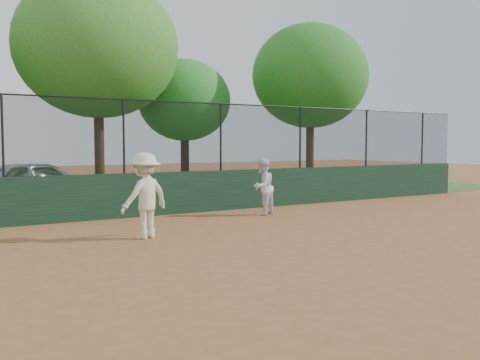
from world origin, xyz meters
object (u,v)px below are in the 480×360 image
player_second (263,187)px  tree_3 (184,101)px  player_main (145,196)px  tree_2 (98,47)px  parked_car (41,183)px  tree_4 (311,76)px

player_second → tree_3: bearing=-124.9°
player_second → player_main: (-4.20, -1.70, 0.12)m
player_main → tree_2: (1.82, 8.91, 4.60)m
parked_car → player_second: player_second is taller
parked_car → tree_2: (2.47, 1.77, 4.77)m
parked_car → player_second: size_ratio=2.76×
parked_car → tree_2: 5.65m
tree_2 → tree_3: 4.38m
player_second → tree_2: bearing=-95.8°
tree_2 → parked_car: bearing=-144.3°
player_main → player_second: bearing=22.1°
tree_3 → tree_4: tree_4 is taller
parked_car → tree_4: bearing=-86.6°
player_main → tree_4: size_ratio=0.29×
player_second → tree_4: size_ratio=0.22×
parked_car → tree_3: 7.56m
parked_car → player_second: (4.84, -5.44, 0.05)m
player_second → player_main: size_ratio=0.76×
player_second → tree_3: tree_3 is taller
parked_car → player_main: 7.17m
player_second → player_main: player_main is taller
player_main → tree_4: 14.26m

